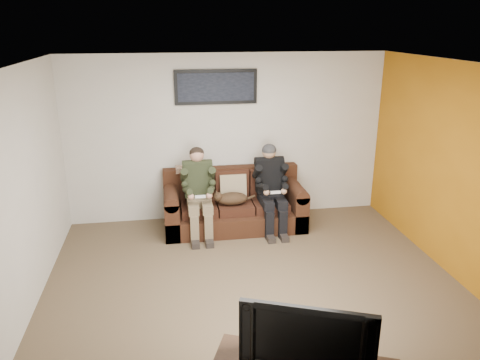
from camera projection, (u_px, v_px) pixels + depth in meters
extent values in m
plane|color=brown|center=(254.00, 286.00, 5.65)|extent=(5.00, 5.00, 0.00)
plane|color=silver|center=(257.00, 65.00, 4.82)|extent=(5.00, 5.00, 0.00)
plane|color=beige|center=(228.00, 138.00, 7.33)|extent=(5.00, 0.00, 5.00)
plane|color=beige|center=(320.00, 293.00, 3.13)|extent=(5.00, 0.00, 5.00)
plane|color=beige|center=(19.00, 197.00, 4.85)|extent=(0.00, 4.50, 4.50)
plane|color=beige|center=(460.00, 173.00, 5.61)|extent=(0.00, 4.50, 4.50)
plane|color=#A76510|center=(459.00, 173.00, 5.61)|extent=(0.00, 4.50, 4.50)
cube|color=#381D11|center=(234.00, 218.00, 7.24)|extent=(2.12, 0.92, 0.29)
cube|color=#381D11|center=(231.00, 184.00, 7.44)|extent=(2.12, 0.19, 0.58)
cube|color=#381D11|center=(172.00, 213.00, 7.05)|extent=(0.21, 0.92, 0.58)
cube|color=#381D11|center=(294.00, 206.00, 7.34)|extent=(0.21, 0.92, 0.58)
cylinder|color=#381D11|center=(171.00, 195.00, 6.95)|extent=(0.21, 0.92, 0.21)
cylinder|color=#381D11|center=(295.00, 188.00, 7.25)|extent=(0.21, 0.92, 0.21)
cube|color=#371B10|center=(199.00, 209.00, 7.04)|extent=(0.53, 0.58, 0.14)
cube|color=#371B10|center=(197.00, 185.00, 7.21)|extent=(0.53, 0.14, 0.42)
cube|color=#371B10|center=(235.00, 206.00, 7.13)|extent=(0.53, 0.58, 0.14)
cube|color=#371B10|center=(232.00, 183.00, 7.29)|extent=(0.53, 0.14, 0.42)
cube|color=#371B10|center=(270.00, 204.00, 7.21)|extent=(0.53, 0.58, 0.14)
cube|color=#371B10|center=(266.00, 182.00, 7.38)|extent=(0.53, 0.14, 0.42)
cube|color=tan|center=(233.00, 187.00, 7.20)|extent=(0.41, 0.19, 0.40)
cube|color=#C1A78E|center=(190.00, 169.00, 7.23)|extent=(0.43, 0.21, 0.08)
cube|color=#7A684C|center=(199.00, 201.00, 6.97)|extent=(0.36, 0.30, 0.14)
cube|color=#272D1B|center=(198.00, 180.00, 6.97)|extent=(0.40, 0.30, 0.53)
cylinder|color=#272D1B|center=(197.00, 166.00, 6.92)|extent=(0.44, 0.18, 0.18)
sphere|color=tan|center=(197.00, 155.00, 6.89)|extent=(0.21, 0.21, 0.21)
cube|color=#7A684C|center=(193.00, 207.00, 6.77)|extent=(0.15, 0.42, 0.13)
cube|color=#7A684C|center=(207.00, 206.00, 6.80)|extent=(0.15, 0.42, 0.13)
cube|color=#7A684C|center=(195.00, 230.00, 6.67)|extent=(0.12, 0.13, 0.42)
cube|color=#7A684C|center=(209.00, 229.00, 6.70)|extent=(0.12, 0.13, 0.42)
cube|color=black|center=(195.00, 243.00, 6.65)|extent=(0.11, 0.26, 0.08)
cube|color=black|center=(209.00, 242.00, 6.68)|extent=(0.11, 0.26, 0.08)
cylinder|color=#272D1B|center=(184.00, 175.00, 6.84)|extent=(0.11, 0.30, 0.28)
cylinder|color=#272D1B|center=(211.00, 174.00, 6.90)|extent=(0.11, 0.30, 0.28)
cylinder|color=#272D1B|center=(188.00, 191.00, 6.69)|extent=(0.14, 0.32, 0.15)
cylinder|color=#272D1B|center=(211.00, 189.00, 6.74)|extent=(0.14, 0.32, 0.15)
sphere|color=tan|center=(191.00, 197.00, 6.60)|extent=(0.09, 0.09, 0.09)
sphere|color=tan|center=(209.00, 196.00, 6.64)|extent=(0.09, 0.09, 0.09)
cube|color=white|center=(200.00, 197.00, 6.60)|extent=(0.15, 0.04, 0.03)
ellipsoid|color=black|center=(197.00, 153.00, 6.89)|extent=(0.22, 0.22, 0.17)
cube|color=black|center=(270.00, 197.00, 7.14)|extent=(0.36, 0.30, 0.14)
cube|color=black|center=(269.00, 176.00, 7.14)|extent=(0.40, 0.30, 0.53)
cylinder|color=black|center=(269.00, 162.00, 7.09)|extent=(0.44, 0.18, 0.18)
sphere|color=#A97D5E|center=(269.00, 152.00, 7.06)|extent=(0.21, 0.21, 0.21)
cube|color=black|center=(267.00, 202.00, 6.94)|extent=(0.15, 0.42, 0.13)
cube|color=black|center=(280.00, 202.00, 6.97)|extent=(0.15, 0.42, 0.13)
cube|color=black|center=(269.00, 225.00, 6.84)|extent=(0.12, 0.13, 0.42)
cube|color=black|center=(282.00, 224.00, 6.87)|extent=(0.12, 0.13, 0.42)
cube|color=black|center=(270.00, 238.00, 6.82)|extent=(0.11, 0.26, 0.08)
cube|color=black|center=(283.00, 237.00, 6.85)|extent=(0.11, 0.26, 0.08)
cylinder|color=black|center=(257.00, 172.00, 7.01)|extent=(0.11, 0.30, 0.28)
cylinder|color=black|center=(283.00, 170.00, 7.07)|extent=(0.11, 0.30, 0.28)
cylinder|color=black|center=(262.00, 187.00, 6.86)|extent=(0.14, 0.32, 0.15)
cylinder|color=black|center=(285.00, 185.00, 6.91)|extent=(0.14, 0.32, 0.15)
sphere|color=#A97D5E|center=(266.00, 192.00, 6.77)|extent=(0.09, 0.09, 0.09)
sphere|color=#A97D5E|center=(284.00, 191.00, 6.81)|extent=(0.09, 0.09, 0.09)
cube|color=white|center=(276.00, 192.00, 6.77)|extent=(0.15, 0.04, 0.03)
ellipsoid|color=black|center=(269.00, 150.00, 7.05)|extent=(0.22, 0.22, 0.19)
ellipsoid|color=#4A311D|center=(232.00, 199.00, 6.99)|extent=(0.47, 0.26, 0.19)
sphere|color=#4A311D|center=(218.00, 197.00, 6.91)|extent=(0.14, 0.14, 0.14)
cone|color=#4A311D|center=(217.00, 193.00, 6.85)|extent=(0.04, 0.04, 0.04)
cone|color=#4A311D|center=(216.00, 192.00, 6.92)|extent=(0.04, 0.04, 0.04)
cylinder|color=#4A311D|center=(247.00, 199.00, 7.08)|extent=(0.26, 0.13, 0.08)
cube|color=black|center=(216.00, 87.00, 7.02)|extent=(1.25, 0.04, 0.52)
cube|color=black|center=(216.00, 87.00, 7.00)|extent=(1.15, 0.01, 0.42)
imported|color=black|center=(308.00, 333.00, 3.59)|extent=(1.00, 0.51, 0.59)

